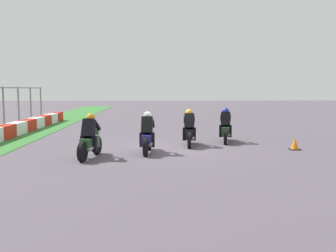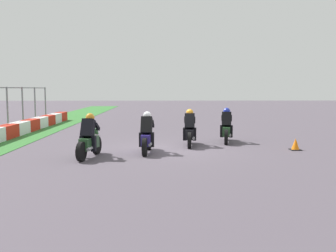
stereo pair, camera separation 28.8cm
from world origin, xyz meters
name	(u,v)px [view 2 (the right image)]	position (x,y,z in m)	size (l,w,h in m)	color
ground_plane	(168,149)	(0.00, 0.00, 0.00)	(120.00, 120.00, 0.00)	#524953
rider_lane_a	(226,128)	(1.76, -2.61, 0.62)	(2.03, 0.62, 1.51)	black
rider_lane_b	(190,131)	(0.80, -0.92, 0.62)	(2.04, 0.56, 1.51)	black
rider_lane_c	(147,136)	(-0.86, 0.78, 0.62)	(2.04, 0.55, 1.51)	black
rider_lane_d	(89,139)	(-1.77, 2.70, 0.62)	(2.03, 0.62, 1.51)	black
traffic_cone	(295,145)	(-0.38, -4.88, 0.21)	(0.40, 0.40, 0.45)	black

